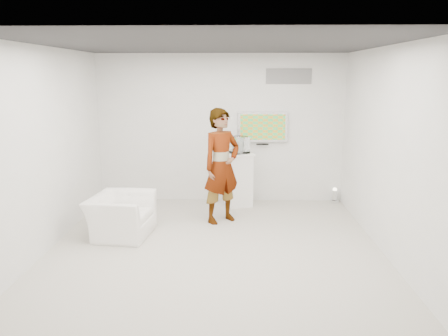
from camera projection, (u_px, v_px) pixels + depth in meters
The scene contains 10 objects.
room at pixel (215, 150), 6.44m from camera, with size 5.01×5.01×3.00m.
tv at pixel (263, 127), 8.80m from camera, with size 1.00×0.08×0.60m, color silver.
logo_decal at pixel (289, 76), 8.61m from camera, with size 0.90×0.02×0.30m, color slate.
person at pixel (222, 166), 7.66m from camera, with size 0.74×0.48×2.03m, color white.
armchair at pixel (121, 216), 7.11m from camera, with size 1.04×0.91×0.67m, color white.
pedestal at pixel (238, 179), 8.71m from camera, with size 0.52×0.52×1.07m, color white.
floor_uplight at pixel (335, 196), 8.95m from camera, with size 0.19×0.19×0.30m, color white.
vitrine at pixel (239, 145), 8.56m from camera, with size 0.33×0.33×0.33m, color white.
console at pixel (239, 147), 8.57m from camera, with size 0.05×0.17×0.23m, color white.
wii_remote at pixel (228, 118), 7.75m from camera, with size 0.04×0.15×0.04m, color white.
Camera 1 is at (0.30, -6.34, 2.60)m, focal length 35.00 mm.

